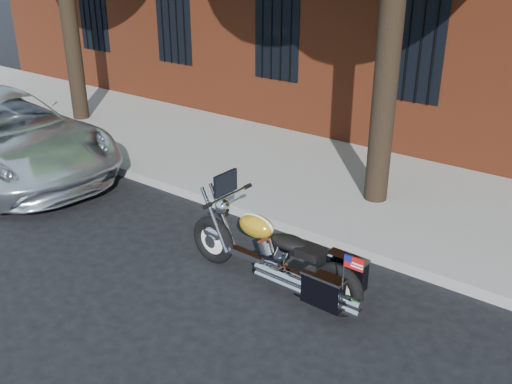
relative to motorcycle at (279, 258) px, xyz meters
The scene contains 5 objects.
ground 0.81m from the motorcycle, behind, with size 120.00×120.00×0.00m, color black.
curb 1.57m from the motorcycle, 116.43° to the left, with size 40.00×0.16×0.15m, color gray.
sidewalk 3.33m from the motorcycle, 101.79° to the left, with size 40.00×3.60×0.15m, color gray.
motorcycle is the anchor object (origin of this frame).
car_silver 6.23m from the motorcycle, behind, with size 2.39×5.18×1.44m, color silver.
Camera 1 is at (4.03, -4.79, 3.85)m, focal length 40.00 mm.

